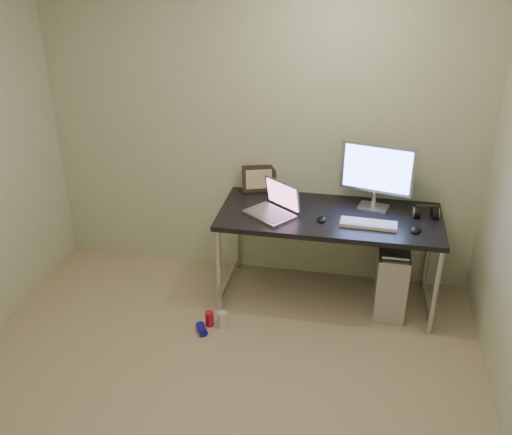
% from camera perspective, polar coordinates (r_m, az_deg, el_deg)
% --- Properties ---
extents(floor, '(3.50, 3.50, 0.00)m').
position_cam_1_polar(floor, '(3.73, -4.88, -18.92)').
color(floor, tan).
rests_on(floor, ground).
extents(wall_back, '(3.50, 0.02, 2.50)m').
position_cam_1_polar(wall_back, '(4.53, 0.38, 8.66)').
color(wall_back, beige).
rests_on(wall_back, ground).
extents(desk, '(1.67, 0.73, 0.75)m').
position_cam_1_polar(desk, '(4.36, 7.35, -0.57)').
color(desk, black).
rests_on(desk, ground).
extents(tower_computer, '(0.23, 0.52, 0.58)m').
position_cam_1_polar(tower_computer, '(4.54, 13.34, -5.78)').
color(tower_computer, silver).
rests_on(tower_computer, ground).
extents(cable_a, '(0.01, 0.16, 0.69)m').
position_cam_1_polar(cable_a, '(4.77, 12.82, -2.25)').
color(cable_a, black).
rests_on(cable_a, ground).
extents(cable_b, '(0.02, 0.11, 0.71)m').
position_cam_1_polar(cable_b, '(4.77, 13.88, -2.67)').
color(cable_b, black).
rests_on(cable_b, ground).
extents(can_red, '(0.09, 0.09, 0.12)m').
position_cam_1_polar(can_red, '(4.35, -4.68, -10.05)').
color(can_red, red).
rests_on(can_red, ground).
extents(can_white, '(0.09, 0.09, 0.13)m').
position_cam_1_polar(can_white, '(4.33, -3.37, -10.16)').
color(can_white, silver).
rests_on(can_white, ground).
extents(can_blue, '(0.11, 0.13, 0.06)m').
position_cam_1_polar(can_blue, '(4.30, -5.46, -11.05)').
color(can_blue, '#180EBE').
rests_on(can_blue, ground).
extents(laptop, '(0.45, 0.44, 0.24)m').
position_cam_1_polar(laptop, '(4.28, 1.87, 1.10)').
color(laptop, silver).
rests_on(laptop, desk).
extents(monitor, '(0.54, 0.20, 0.51)m').
position_cam_1_polar(monitor, '(4.36, 11.99, 4.53)').
color(monitor, silver).
rests_on(monitor, desk).
extents(keyboard, '(0.41, 0.15, 0.02)m').
position_cam_1_polar(keyboard, '(4.20, 11.19, -0.63)').
color(keyboard, silver).
rests_on(keyboard, desk).
extents(mouse_right, '(0.10, 0.13, 0.04)m').
position_cam_1_polar(mouse_right, '(4.20, 15.70, -1.07)').
color(mouse_right, black).
rests_on(mouse_right, desk).
extents(mouse_left, '(0.07, 0.11, 0.04)m').
position_cam_1_polar(mouse_left, '(4.22, 6.60, -0.06)').
color(mouse_left, black).
rests_on(mouse_left, desk).
extents(headphones, '(0.18, 0.11, 0.12)m').
position_cam_1_polar(headphones, '(4.42, 16.60, 0.45)').
color(headphones, black).
rests_on(headphones, desk).
extents(picture_frame, '(0.29, 0.16, 0.22)m').
position_cam_1_polar(picture_frame, '(4.63, 0.32, 3.91)').
color(picture_frame, black).
rests_on(picture_frame, desk).
extents(webcam, '(0.04, 0.03, 0.12)m').
position_cam_1_polar(webcam, '(4.53, 2.85, 2.98)').
color(webcam, silver).
rests_on(webcam, desk).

